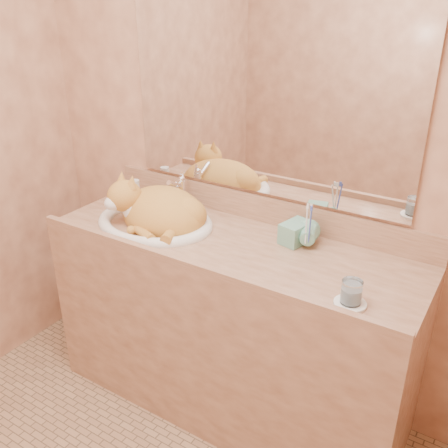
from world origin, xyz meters
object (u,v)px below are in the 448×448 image
Objects in this scene: vanity_counter at (229,326)px; toothbrush_cup at (307,241)px; cat at (157,208)px; water_glass at (351,292)px; sink_basin at (154,206)px; soap_dispenser at (286,225)px.

toothbrush_cup is at bearing 18.68° from vanity_counter.
water_glass is at bearing 0.72° from cat.
cat reaches higher than sink_basin.
water_glass is at bearing -44.84° from toothbrush_cup.
vanity_counter is 3.74× the size of cat.
cat is 0.68m from toothbrush_cup.
soap_dispenser is at bearing -168.74° from toothbrush_cup.
soap_dispenser reaches higher than cat.
water_glass is (0.28, -0.28, 0.00)m from toothbrush_cup.
cat is (0.01, 0.01, -0.01)m from sink_basin.
sink_basin reaches higher than water_glass.
toothbrush_cup reaches higher than vanity_counter.
toothbrush_cup is at bearing 24.17° from soap_dispenser.
sink_basin is at bearing -169.93° from toothbrush_cup.
vanity_counter is at bearing -161.32° from toothbrush_cup.
soap_dispenser is at bearing 19.51° from cat.
cat is at bearing 64.98° from sink_basin.
soap_dispenser is (0.59, 0.10, 0.02)m from sink_basin.
vanity_counter is 0.77m from water_glass.
soap_dispenser is at bearing 144.58° from water_glass.
toothbrush_cup is (0.09, 0.02, -0.05)m from soap_dispenser.
vanity_counter is 0.64m from sink_basin.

